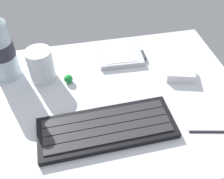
{
  "coord_description": "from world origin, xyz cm",
  "views": [
    {
      "loc": [
        -8.49,
        -41.1,
        45.76
      ],
      "look_at": [
        0.0,
        0.0,
        3.0
      ],
      "focal_mm": 41.62,
      "sensor_mm": 36.0,
      "label": 1
    }
  ],
  "objects_px": {
    "keyboard": "(107,128)",
    "charger_block": "(180,72)",
    "handheld_device": "(121,58)",
    "juice_cup": "(41,66)",
    "stylus_pen": "(212,131)",
    "trackball_mouse": "(68,79)"
  },
  "relations": [
    {
      "from": "juice_cup",
      "to": "charger_block",
      "type": "distance_m",
      "value": 0.35
    },
    {
      "from": "keyboard",
      "to": "charger_block",
      "type": "height_order",
      "value": "charger_block"
    },
    {
      "from": "handheld_device",
      "to": "juice_cup",
      "type": "height_order",
      "value": "juice_cup"
    },
    {
      "from": "handheld_device",
      "to": "trackball_mouse",
      "type": "xyz_separation_m",
      "value": [
        -0.15,
        -0.06,
        0.0
      ]
    },
    {
      "from": "trackball_mouse",
      "to": "stylus_pen",
      "type": "xyz_separation_m",
      "value": [
        0.28,
        -0.22,
        -0.01
      ]
    },
    {
      "from": "handheld_device",
      "to": "juice_cup",
      "type": "xyz_separation_m",
      "value": [
        -0.21,
        -0.03,
        0.03
      ]
    },
    {
      "from": "charger_block",
      "to": "trackball_mouse",
      "type": "distance_m",
      "value": 0.29
    },
    {
      "from": "charger_block",
      "to": "trackball_mouse",
      "type": "height_order",
      "value": "charger_block"
    },
    {
      "from": "juice_cup",
      "to": "stylus_pen",
      "type": "bearing_deg",
      "value": -35.39
    },
    {
      "from": "keyboard",
      "to": "charger_block",
      "type": "bearing_deg",
      "value": 31.16
    },
    {
      "from": "charger_block",
      "to": "stylus_pen",
      "type": "relative_size",
      "value": 0.74
    },
    {
      "from": "juice_cup",
      "to": "handheld_device",
      "type": "bearing_deg",
      "value": 8.2
    },
    {
      "from": "handheld_device",
      "to": "juice_cup",
      "type": "relative_size",
      "value": 1.54
    },
    {
      "from": "juice_cup",
      "to": "trackball_mouse",
      "type": "height_order",
      "value": "juice_cup"
    },
    {
      "from": "keyboard",
      "to": "handheld_device",
      "type": "distance_m",
      "value": 0.24
    },
    {
      "from": "handheld_device",
      "to": "trackball_mouse",
      "type": "height_order",
      "value": "trackball_mouse"
    },
    {
      "from": "handheld_device",
      "to": "juice_cup",
      "type": "distance_m",
      "value": 0.22
    },
    {
      "from": "handheld_device",
      "to": "keyboard",
      "type": "bearing_deg",
      "value": -110.32
    },
    {
      "from": "juice_cup",
      "to": "stylus_pen",
      "type": "height_order",
      "value": "juice_cup"
    },
    {
      "from": "keyboard",
      "to": "juice_cup",
      "type": "xyz_separation_m",
      "value": [
        -0.13,
        0.2,
        0.03
      ]
    },
    {
      "from": "trackball_mouse",
      "to": "keyboard",
      "type": "bearing_deg",
      "value": -68.06
    },
    {
      "from": "trackball_mouse",
      "to": "juice_cup",
      "type": "bearing_deg",
      "value": 154.6
    }
  ]
}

